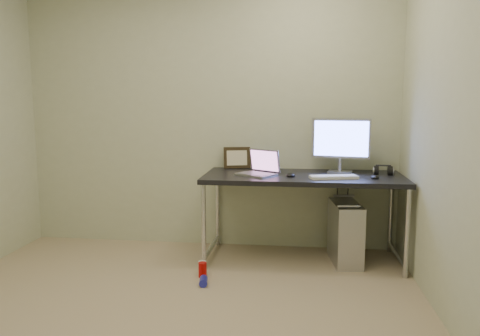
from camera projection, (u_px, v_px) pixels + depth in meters
name	position (u px, v px, depth m)	size (l,w,h in m)	color
floor	(156.00, 329.00, 2.84)	(3.50, 3.50, 0.00)	tan
wall_back	(209.00, 114.00, 4.38)	(3.50, 0.02, 2.50)	beige
wall_right	(474.00, 124.00, 2.45)	(0.02, 3.50, 2.50)	beige
desk	(303.00, 184.00, 3.99)	(1.68, 0.74, 0.75)	black
tower_computer	(345.00, 233.00, 4.00)	(0.27, 0.52, 0.55)	silver
cable_a	(337.00, 208.00, 4.30)	(0.01, 0.01, 0.70)	black
cable_b	(347.00, 211.00, 4.28)	(0.01, 0.01, 0.72)	black
can_red	(203.00, 270.00, 3.67)	(0.06, 0.06, 0.12)	#BD0A09
can_white	(202.00, 268.00, 3.72)	(0.06, 0.06, 0.11)	white
can_blue	(203.00, 281.00, 3.51)	(0.06, 0.06, 0.11)	#2327B0
laptop	(259.00, 169.00, 3.98)	(0.40, 0.38, 0.21)	#ACADB3
monitor	(341.00, 141.00, 4.07)	(0.50, 0.19, 0.48)	#ACADB3
keyboard	(334.00, 177.00, 3.80)	(0.38, 0.12, 0.02)	white
mouse_right	(375.00, 176.00, 3.79)	(0.06, 0.10, 0.03)	black
mouse_left	(291.00, 174.00, 3.90)	(0.07, 0.11, 0.04)	black
headphones	(383.00, 171.00, 3.99)	(0.16, 0.10, 0.11)	black
picture_frame	(237.00, 158.00, 4.36)	(0.25, 0.03, 0.20)	black
webcam	(259.00, 161.00, 4.29)	(0.04, 0.04, 0.11)	silver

